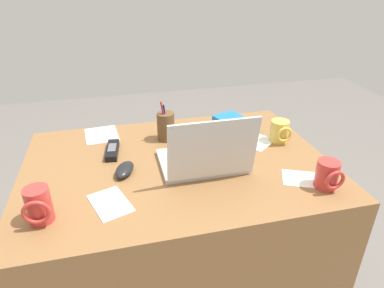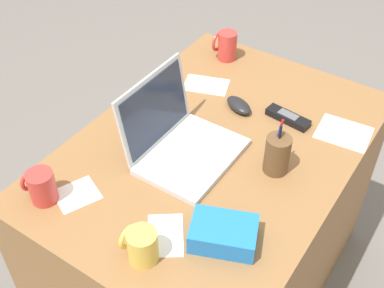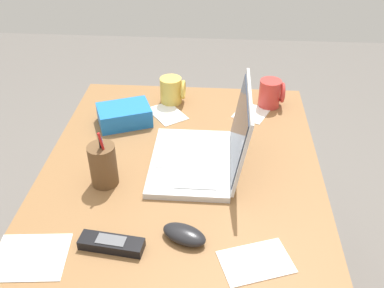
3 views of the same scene
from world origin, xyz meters
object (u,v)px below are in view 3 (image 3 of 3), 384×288
Objects in this scene: coffee_mug_tall at (172,90)px; snack_bag at (124,115)px; cordless_phone at (112,244)px; laptop at (206,152)px; pen_holder at (103,165)px; computer_mouse at (184,234)px; coffee_mug_spare at (271,93)px.

coffee_mug_tall is 0.56× the size of snack_bag.
coffee_mug_tall is at bearing 137.05° from snack_bag.
cordless_phone is at bearing 8.13° from snack_bag.
laptop is 2.04× the size of cordless_phone.
pen_holder is at bearing -163.24° from cordless_phone.
laptop is at bearing 20.79° from coffee_mug_tall.
pen_holder is 0.31m from snack_bag.
computer_mouse is 0.66× the size of snack_bag.
laptop is 0.38m from cordless_phone.
computer_mouse is at bearing 8.67° from coffee_mug_tall.
coffee_mug_tall is at bearing 174.59° from cordless_phone.
computer_mouse is 0.71× the size of cordless_phone.
coffee_mug_spare is 0.51m from snack_bag.
snack_bag is at bearing -130.80° from computer_mouse.
snack_bag is at bearing -42.95° from coffee_mug_tall.
coffee_mug_tall is at bearing -147.92° from computer_mouse.
computer_mouse is 0.66m from coffee_mug_tall.
computer_mouse is 0.55m from snack_bag.
cordless_phone is (0.32, -0.20, -0.04)m from laptop.
pen_holder is at bearing 1.44° from snack_bag.
coffee_mug_spare is 0.66m from pen_holder.
snack_bag is (-0.21, -0.28, -0.02)m from laptop.
cordless_phone is 0.24m from pen_holder.
coffee_mug_spare is at bearing 149.04° from cordless_phone.
coffee_mug_tall is 0.60× the size of cordless_phone.
coffee_mug_spare is 0.63× the size of cordless_phone.
computer_mouse is 1.18× the size of coffee_mug_tall.
pen_holder reaches higher than coffee_mug_tall.
coffee_mug_spare is 0.80m from cordless_phone.
snack_bag is (-0.31, -0.01, -0.03)m from pen_holder.
laptop is 0.39m from coffee_mug_tall.
coffee_mug_tall is 0.95× the size of coffee_mug_spare.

